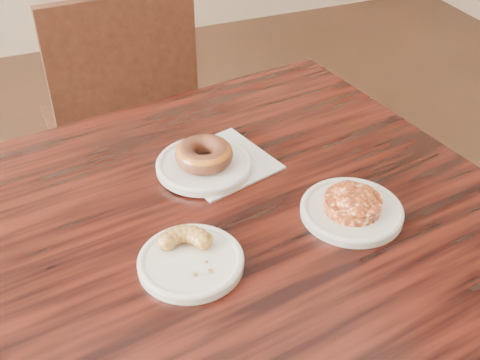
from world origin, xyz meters
name	(u,v)px	position (x,y,z in m)	size (l,w,h in m)	color
cafe_table	(248,357)	(0.18, 0.00, 0.38)	(0.86, 0.86, 0.75)	black
chair_far	(118,127)	(0.12, 0.84, 0.45)	(0.42, 0.42, 0.90)	black
napkin	(222,163)	(0.19, 0.15, 0.75)	(0.17, 0.17, 0.00)	silver
plate_donut	(204,165)	(0.15, 0.15, 0.76)	(0.17, 0.17, 0.01)	white
plate_cruller	(191,262)	(0.06, -0.08, 0.76)	(0.16, 0.16, 0.01)	white
plate_fritter	(352,211)	(0.34, -0.06, 0.76)	(0.17, 0.17, 0.01)	silver
glazed_donut	(204,154)	(0.15, 0.15, 0.78)	(0.10, 0.10, 0.04)	#8A5214
apple_fritter	(353,201)	(0.34, -0.06, 0.78)	(0.13, 0.13, 0.03)	#451507
cruller_fragment	(190,252)	(0.06, -0.08, 0.78)	(0.10, 0.10, 0.03)	brown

